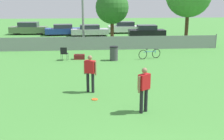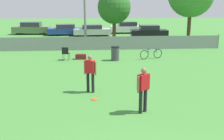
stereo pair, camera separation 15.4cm
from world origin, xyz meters
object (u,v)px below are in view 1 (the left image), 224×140
player_thrower_red (144,87)px  folding_chair_sideline (64,53)px  frisbee_disc (95,99)px  parked_car_silver (90,30)px  parked_car_blue (63,30)px  player_defender_red (90,71)px  tree_near_pole (112,7)px  gear_bag_sideline (79,57)px  bicycle_sideline (150,54)px  parked_car_dark (147,31)px  parked_car_white (125,28)px  trash_bin (114,53)px  parked_car_olive (29,28)px

player_thrower_red → folding_chair_sideline: 10.08m
frisbee_disc → parked_car_silver: (0.17, 21.28, 0.61)m
parked_car_blue → player_defender_red: bearing=-87.4°
tree_near_pole → folding_chair_sideline: tree_near_pole is taller
parked_car_blue → gear_bag_sideline: bearing=-86.1°
tree_near_pole → gear_bag_sideline: 7.74m
tree_near_pole → folding_chair_sideline: 8.28m
bicycle_sideline → gear_bag_sideline: bicycle_sideline is taller
parked_car_blue → frisbee_disc: bearing=-87.4°
player_thrower_red → parked_car_dark: 21.13m
player_defender_red → folding_chair_sideline: player_defender_red is taller
parked_car_white → gear_bag_sideline: bearing=-109.3°
tree_near_pole → folding_chair_sideline: size_ratio=5.38×
bicycle_sideline → parked_car_dark: bearing=61.9°
frisbee_disc → gear_bag_sideline: bearing=95.3°
player_thrower_red → bicycle_sideline: size_ratio=1.00×
frisbee_disc → parked_car_blue: parked_car_blue is taller
player_thrower_red → parked_car_blue: (-4.61, 23.73, -0.35)m
parked_car_silver → parked_car_dark: parked_car_dark is taller
tree_near_pole → frisbee_disc: size_ratio=18.59×
trash_bin → parked_car_blue: parked_car_blue is taller
parked_car_white → parked_car_blue: bearing=-169.4°
folding_chair_sideline → bicycle_sideline: (5.88, 0.03, -0.18)m
folding_chair_sideline → gear_bag_sideline: (1.00, 0.30, -0.36)m
frisbee_disc → parked_car_dark: (6.31, 19.12, 0.66)m
parked_car_olive → gear_bag_sideline: bearing=-65.0°
player_defender_red → trash_bin: size_ratio=1.74×
frisbee_disc → trash_bin: (1.57, 7.64, 0.47)m
player_defender_red → player_thrower_red: bearing=-25.3°
parked_car_blue → folding_chair_sideline: bearing=-90.3°
player_defender_red → frisbee_disc: player_defender_red is taller
player_defender_red → bicycle_sideline: (4.26, 6.99, -0.63)m
frisbee_disc → folding_chair_sideline: folding_chair_sideline is taller
tree_near_pole → trash_bin: 7.63m
player_defender_red → parked_car_white: 23.16m
player_defender_red → trash_bin: (1.72, 6.66, -0.49)m
frisbee_disc → parked_car_silver: bearing=89.5°
frisbee_disc → parked_car_blue: (-2.89, 22.24, 0.61)m
trash_bin → parked_car_white: bearing=79.4°
folding_chair_sideline → parked_car_silver: parked_car_silver is taller
parked_car_silver → parked_car_white: 5.01m
parked_car_olive → parked_car_blue: 4.34m
frisbee_disc → parked_car_blue: size_ratio=0.06×
parked_car_silver → folding_chair_sideline: bearing=-101.0°
parked_car_dark → frisbee_disc: bearing=-105.3°
parked_car_olive → folding_chair_sideline: bearing=-68.6°
player_thrower_red → frisbee_disc: (-1.72, 1.50, -0.96)m
player_thrower_red → parked_car_white: 25.32m
player_thrower_red → parked_car_blue: size_ratio=0.40×
gear_bag_sideline → parked_car_olive: bearing=112.3°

